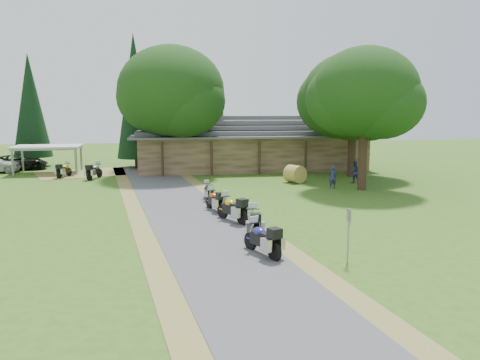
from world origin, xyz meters
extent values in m
plane|color=#395B19|center=(0.00, 0.00, 0.00)|extent=(120.00, 120.00, 0.00)
plane|color=#444446|center=(-0.50, 4.00, 0.00)|extent=(51.95, 51.95, 0.00)
imported|color=black|center=(-14.91, 25.99, 1.04)|extent=(3.58, 5.84, 2.08)
imported|color=#272D51|center=(9.57, 11.78, 0.93)|extent=(0.54, 0.40, 1.87)
imported|color=#272D51|center=(12.07, 13.95, 0.95)|extent=(0.58, 0.45, 1.90)
cylinder|color=olive|center=(7.75, 14.76, 0.65)|extent=(1.70, 1.65, 1.31)
cone|color=black|center=(-4.40, 25.95, 6.15)|extent=(3.54, 3.54, 12.31)
cone|color=black|center=(-14.24, 28.59, 5.33)|extent=(3.53, 3.53, 10.66)
camera|label=1|loc=(-1.70, -18.60, 5.37)|focal=35.00mm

